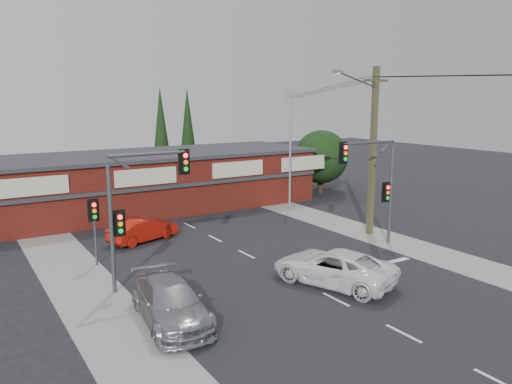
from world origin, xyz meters
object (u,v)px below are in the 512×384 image
silver_suv (170,302)px  red_sedan (143,229)px  utility_pole (372,146)px  shop_building (141,181)px  white_suv (333,267)px

silver_suv → red_sedan: size_ratio=1.25×
red_sedan → utility_pole: 14.28m
red_sedan → utility_pole: bearing=-134.3°
shop_building → silver_suv: bearing=-106.4°
silver_suv → utility_pole: utility_pole is taller
silver_suv → red_sedan: 11.18m
utility_pole → red_sedan: bearing=154.0°
shop_building → red_sedan: bearing=-108.9°
white_suv → shop_building: bearing=-104.5°
shop_building → utility_pole: utility_pole is taller
white_suv → silver_suv: 7.68m
silver_suv → red_sedan: bearing=82.1°
silver_suv → shop_building: (5.57, 18.92, 1.37)m
white_suv → shop_building: 19.33m
white_suv → shop_building: shop_building is taller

